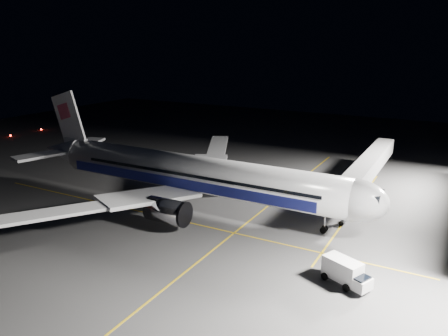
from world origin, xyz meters
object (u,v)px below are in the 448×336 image
at_px(baggage_tug, 227,175).
at_px(safety_cone_c, 182,182).
at_px(airliner, 189,173).
at_px(safety_cone_a, 211,186).
at_px(safety_cone_b, 250,183).
at_px(service_truck, 346,272).
at_px(jet_bridge, 366,168).

relative_size(baggage_tug, safety_cone_c, 3.93).
relative_size(airliner, safety_cone_a, 118.42).
distance_m(baggage_tug, safety_cone_b, 5.18).
bearing_deg(service_truck, jet_bridge, 122.01).
xyz_separation_m(jet_bridge, safety_cone_c, (-30.00, -10.05, -4.25)).
relative_size(jet_bridge, service_truck, 6.13).
bearing_deg(safety_cone_a, airliner, -81.34).
distance_m(airliner, baggage_tug, 15.24).
xyz_separation_m(jet_bridge, service_truck, (4.24, -29.80, -3.15)).
xyz_separation_m(service_truck, baggage_tug, (-28.47, 26.32, -0.58)).
distance_m(service_truck, safety_cone_a, 35.35).
bearing_deg(jet_bridge, baggage_tug, -171.83).
height_order(airliner, jet_bridge, airliner).
xyz_separation_m(airliner, safety_cone_b, (3.95, 14.00, -4.87)).
relative_size(service_truck, safety_cone_c, 8.56).
height_order(airliner, service_truck, airliner).
bearing_deg(jet_bridge, safety_cone_c, -161.48).
relative_size(jet_bridge, safety_cone_c, 52.47).
xyz_separation_m(baggage_tug, safety_cone_b, (5.11, -0.58, -0.56)).
distance_m(baggage_tug, safety_cone_a, 5.71).
bearing_deg(safety_cone_b, airliner, -105.77).
distance_m(airliner, safety_cone_c, 11.64).
height_order(jet_bridge, safety_cone_a, jet_bridge).
bearing_deg(jet_bridge, safety_cone_b, -168.02).
bearing_deg(safety_cone_c, jet_bridge, 18.52).
bearing_deg(service_truck, baggage_tug, 161.17).
height_order(safety_cone_a, safety_cone_c, safety_cone_c).
distance_m(airliner, safety_cone_a, 10.26).
height_order(safety_cone_a, safety_cone_b, safety_cone_b).
bearing_deg(safety_cone_b, jet_bridge, 11.98).
relative_size(airliner, service_truck, 10.96).
relative_size(airliner, safety_cone_c, 93.78).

